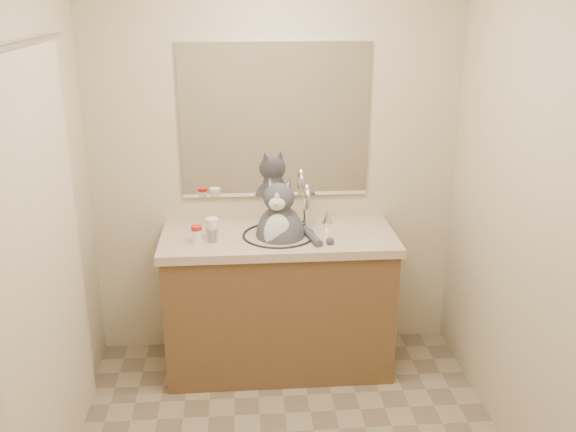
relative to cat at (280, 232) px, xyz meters
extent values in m
cube|color=#C8B393|center=(-0.01, 0.32, 0.33)|extent=(2.20, 0.01, 2.40)
cube|color=#C8B393|center=(-1.11, -0.93, 0.33)|extent=(0.01, 2.50, 2.40)
cube|color=#C8B393|center=(1.10, -0.93, 0.33)|extent=(0.01, 2.50, 2.40)
cube|color=brown|center=(-0.01, 0.03, -0.47)|extent=(1.30, 0.55, 0.80)
cube|color=tan|center=(-0.01, 0.03, -0.05)|extent=(1.34, 0.59, 0.05)
torus|color=black|center=(-0.01, 0.01, -0.02)|extent=(0.42, 0.42, 0.02)
ellipsoid|color=white|center=(-0.01, 0.01, -0.10)|extent=(0.40, 0.40, 0.15)
cylinder|color=silver|center=(0.16, 0.18, 0.08)|extent=(0.03, 0.03, 0.18)
torus|color=silver|center=(0.16, 0.12, 0.17)|extent=(0.03, 0.16, 0.16)
cone|color=silver|center=(0.29, 0.18, 0.03)|extent=(0.06, 0.06, 0.08)
cube|color=white|center=(-0.01, 0.30, 0.58)|extent=(1.10, 0.02, 0.90)
cube|color=beige|center=(-1.06, -0.83, 0.13)|extent=(0.01, 1.20, 1.90)
cylinder|color=silver|center=(-1.06, -0.83, 1.10)|extent=(0.02, 1.30, 0.02)
ellipsoid|color=#434347|center=(0.00, 0.01, -0.04)|extent=(0.34, 0.36, 0.38)
ellipsoid|color=silver|center=(-0.02, -0.09, 0.02)|extent=(0.17, 0.12, 0.24)
ellipsoid|color=#434347|center=(-0.01, -0.03, 0.22)|extent=(0.20, 0.18, 0.17)
ellipsoid|color=silver|center=(-0.02, -0.10, 0.20)|extent=(0.10, 0.06, 0.07)
sphere|color=#D88C8C|center=(-0.03, -0.12, 0.21)|extent=(0.02, 0.02, 0.02)
cone|color=#434347|center=(-0.05, -0.01, 0.29)|extent=(0.08, 0.07, 0.08)
cone|color=#434347|center=(0.04, -0.03, 0.29)|extent=(0.08, 0.07, 0.08)
cylinder|color=#434347|center=(0.17, -0.06, 0.00)|extent=(0.10, 0.26, 0.04)
cylinder|color=white|center=(-0.46, -0.07, 0.02)|extent=(0.07, 0.07, 0.08)
cylinder|color=red|center=(-0.46, -0.07, 0.07)|extent=(0.07, 0.07, 0.02)
cylinder|color=white|center=(-0.38, 0.00, 0.03)|extent=(0.09, 0.09, 0.09)
cylinder|color=orange|center=(-0.38, 0.00, 0.03)|extent=(0.09, 0.09, 0.04)
cylinder|color=white|center=(-0.38, 0.00, 0.08)|extent=(0.09, 0.09, 0.02)
cylinder|color=gray|center=(-0.38, -0.06, 0.01)|extent=(0.06, 0.06, 0.07)
camera|label=1|loc=(-0.22, -3.39, 1.28)|focal=40.00mm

